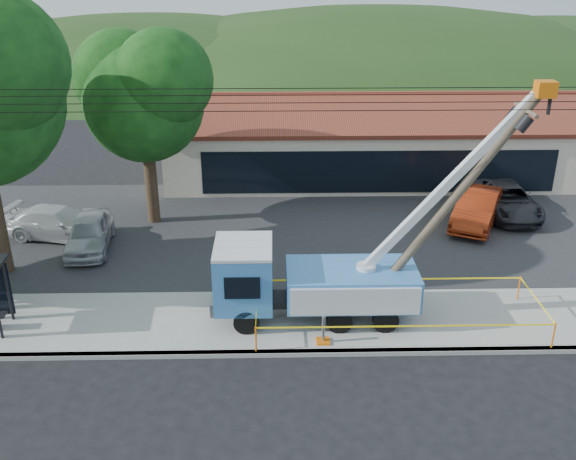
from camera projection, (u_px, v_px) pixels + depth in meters
The scene contains 16 objects.
ground at pixel (323, 397), 18.44m from camera, with size 120.00×120.00×0.00m, color black.
curb at pixel (318, 353), 20.33m from camera, with size 60.00×0.25×0.15m, color #9F9C95.
sidewalk at pixel (314, 321), 22.07m from camera, with size 60.00×4.00×0.15m, color #9F9C95.
parking_lot at pixel (304, 229), 29.40m from camera, with size 60.00×12.00×0.10m, color #28282B.
strip_mall at pixel (369, 141), 36.04m from camera, with size 22.50×8.53×4.67m.
tree_lot at pixel (143, 90), 27.69m from camera, with size 6.30×5.60×8.94m.
hill_west at pixel (146, 69), 68.47m from camera, with size 78.40×56.00×28.00m, color #203B15.
hill_center at pixel (379, 68), 68.96m from camera, with size 89.60×64.00×32.00m, color #203B15.
hill_east at pixel (563, 68), 69.36m from camera, with size 72.80×52.00×26.00m, color #203B15.
utility_truck at pixel (310, 278), 21.65m from camera, with size 10.51×3.69×8.10m.
leaning_pole at pixel (454, 199), 20.52m from camera, with size 5.51×1.77×8.03m.
caution_tape at pixel (397, 306), 21.53m from camera, with size 9.48×3.17×0.92m.
car_silver at pixel (92, 250), 27.41m from camera, with size 1.71×4.24×1.45m, color #A5A8AC.
car_red at pixel (475, 226), 29.84m from camera, with size 1.69×4.85×1.60m, color maroon.
car_white at pixel (61, 239), 28.46m from camera, with size 1.93×4.74×1.37m, color silver.
car_dark at pixel (504, 215), 31.01m from camera, with size 2.35×5.10×1.42m, color black.
Camera 1 is at (-1.32, -14.91, 11.83)m, focal length 40.00 mm.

